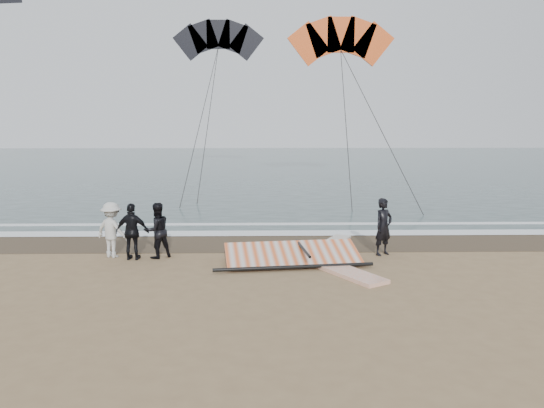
{
  "coord_description": "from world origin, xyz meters",
  "views": [
    {
      "loc": [
        -1.53,
        -13.29,
        4.29
      ],
      "look_at": [
        -1.23,
        3.0,
        1.6
      ],
      "focal_mm": 35.0,
      "sensor_mm": 36.0,
      "label": 1
    }
  ],
  "objects_px": {
    "board_white": "(346,272)",
    "sail_rig": "(290,256)",
    "man_main": "(383,227)",
    "board_cream": "(333,242)"
  },
  "relations": [
    {
      "from": "board_white",
      "to": "board_cream",
      "type": "xyz_separation_m",
      "value": [
        0.1,
        3.49,
        -0.01
      ]
    },
    {
      "from": "man_main",
      "to": "board_cream",
      "type": "distance_m",
      "value": 2.19
    },
    {
      "from": "man_main",
      "to": "board_white",
      "type": "height_order",
      "value": "man_main"
    },
    {
      "from": "board_white",
      "to": "sail_rig",
      "type": "xyz_separation_m",
      "value": [
        -1.49,
        1.22,
        0.14
      ]
    },
    {
      "from": "sail_rig",
      "to": "board_white",
      "type": "bearing_deg",
      "value": -39.38
    },
    {
      "from": "man_main",
      "to": "board_white",
      "type": "bearing_deg",
      "value": -159.26
    },
    {
      "from": "board_cream",
      "to": "sail_rig",
      "type": "distance_m",
      "value": 2.77
    },
    {
      "from": "man_main",
      "to": "sail_rig",
      "type": "distance_m",
      "value": 3.14
    },
    {
      "from": "man_main",
      "to": "board_cream",
      "type": "height_order",
      "value": "man_main"
    },
    {
      "from": "sail_rig",
      "to": "board_cream",
      "type": "bearing_deg",
      "value": 55.14
    }
  ]
}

